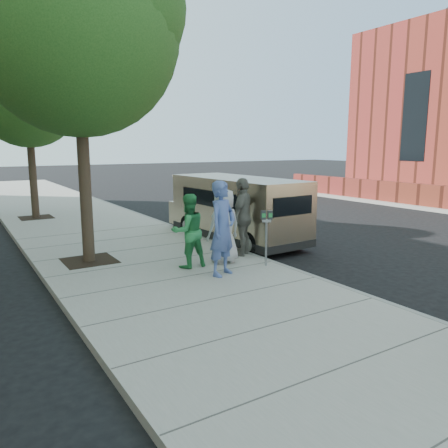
{
  "coord_description": "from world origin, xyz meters",
  "views": [
    {
      "loc": [
        -4.96,
        -8.03,
        2.91
      ],
      "look_at": [
        0.34,
        0.46,
        1.1
      ],
      "focal_mm": 35.0,
      "sensor_mm": 36.0,
      "label": 1
    }
  ],
  "objects_px": {
    "tree_far": "(28,91)",
    "person_green_shirt": "(188,231)",
    "parking_meter": "(266,226)",
    "tree_near": "(78,24)",
    "person_gray_shirt": "(224,226)",
    "van": "(235,208)",
    "person_officer": "(223,228)",
    "person_striped_polo": "(243,217)"
  },
  "relations": [
    {
      "from": "tree_near",
      "to": "van",
      "type": "xyz_separation_m",
      "value": [
        4.55,
        0.53,
        -4.51
      ]
    },
    {
      "from": "van",
      "to": "person_gray_shirt",
      "type": "height_order",
      "value": "van"
    },
    {
      "from": "person_green_shirt",
      "to": "person_gray_shirt",
      "type": "bearing_deg",
      "value": 172.8
    },
    {
      "from": "van",
      "to": "tree_far",
      "type": "bearing_deg",
      "value": 119.98
    },
    {
      "from": "van",
      "to": "person_gray_shirt",
      "type": "relative_size",
      "value": 3.03
    },
    {
      "from": "van",
      "to": "person_officer",
      "type": "relative_size",
      "value": 2.64
    },
    {
      "from": "tree_near",
      "to": "person_gray_shirt",
      "type": "height_order",
      "value": "tree_near"
    },
    {
      "from": "parking_meter",
      "to": "van",
      "type": "xyz_separation_m",
      "value": [
        1.22,
        3.14,
        -0.05
      ]
    },
    {
      "from": "tree_far",
      "to": "person_gray_shirt",
      "type": "xyz_separation_m",
      "value": [
        2.65,
        -9.47,
        -3.85
      ]
    },
    {
      "from": "van",
      "to": "tree_near",
      "type": "bearing_deg",
      "value": -176.1
    },
    {
      "from": "tree_near",
      "to": "van",
      "type": "bearing_deg",
      "value": 6.69
    },
    {
      "from": "person_green_shirt",
      "to": "person_striped_polo",
      "type": "bearing_deg",
      "value": -170.7
    },
    {
      "from": "person_officer",
      "to": "person_striped_polo",
      "type": "height_order",
      "value": "person_officer"
    },
    {
      "from": "tree_near",
      "to": "parking_meter",
      "type": "relative_size",
      "value": 5.83
    },
    {
      "from": "parking_meter",
      "to": "tree_far",
      "type": "bearing_deg",
      "value": 132.64
    },
    {
      "from": "person_officer",
      "to": "van",
      "type": "bearing_deg",
      "value": 28.75
    },
    {
      "from": "person_officer",
      "to": "person_green_shirt",
      "type": "relative_size",
      "value": 1.2
    },
    {
      "from": "van",
      "to": "person_striped_polo",
      "type": "bearing_deg",
      "value": -121.49
    },
    {
      "from": "parking_meter",
      "to": "person_striped_polo",
      "type": "height_order",
      "value": "person_striped_polo"
    },
    {
      "from": "parking_meter",
      "to": "person_green_shirt",
      "type": "height_order",
      "value": "person_green_shirt"
    },
    {
      "from": "person_gray_shirt",
      "to": "tree_far",
      "type": "bearing_deg",
      "value": -77.53
    },
    {
      "from": "tree_far",
      "to": "person_striped_polo",
      "type": "height_order",
      "value": "tree_far"
    },
    {
      "from": "van",
      "to": "person_officer",
      "type": "height_order",
      "value": "person_officer"
    },
    {
      "from": "van",
      "to": "person_green_shirt",
      "type": "relative_size",
      "value": 3.17
    },
    {
      "from": "parking_meter",
      "to": "person_officer",
      "type": "xyz_separation_m",
      "value": [
        -1.24,
        -0.08,
        0.08
      ]
    },
    {
      "from": "tree_near",
      "to": "parking_meter",
      "type": "distance_m",
      "value": 6.15
    },
    {
      "from": "person_striped_polo",
      "to": "van",
      "type": "bearing_deg",
      "value": -155.62
    },
    {
      "from": "person_gray_shirt",
      "to": "person_striped_polo",
      "type": "xyz_separation_m",
      "value": [
        0.81,
        0.4,
        0.1
      ]
    },
    {
      "from": "tree_near",
      "to": "person_green_shirt",
      "type": "height_order",
      "value": "tree_near"
    },
    {
      "from": "tree_far",
      "to": "person_green_shirt",
      "type": "distance_m",
      "value": 10.29
    },
    {
      "from": "tree_near",
      "to": "person_striped_polo",
      "type": "bearing_deg",
      "value": -23.01
    },
    {
      "from": "tree_far",
      "to": "person_striped_polo",
      "type": "bearing_deg",
      "value": -69.15
    },
    {
      "from": "tree_near",
      "to": "person_striped_polo",
      "type": "relative_size",
      "value": 3.83
    },
    {
      "from": "parking_meter",
      "to": "tree_near",
      "type": "bearing_deg",
      "value": 166.51
    },
    {
      "from": "parking_meter",
      "to": "van",
      "type": "distance_m",
      "value": 3.37
    },
    {
      "from": "person_gray_shirt",
      "to": "person_striped_polo",
      "type": "relative_size",
      "value": 0.9
    },
    {
      "from": "tree_far",
      "to": "person_officer",
      "type": "bearing_deg",
      "value": -78.5
    },
    {
      "from": "tree_far",
      "to": "person_gray_shirt",
      "type": "distance_m",
      "value": 10.56
    },
    {
      "from": "parking_meter",
      "to": "person_gray_shirt",
      "type": "bearing_deg",
      "value": 157.45
    },
    {
      "from": "tree_near",
      "to": "person_green_shirt",
      "type": "distance_m",
      "value": 5.19
    },
    {
      "from": "tree_near",
      "to": "van",
      "type": "distance_m",
      "value": 6.43
    },
    {
      "from": "tree_far",
      "to": "parking_meter",
      "type": "relative_size",
      "value": 5.03
    }
  ]
}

